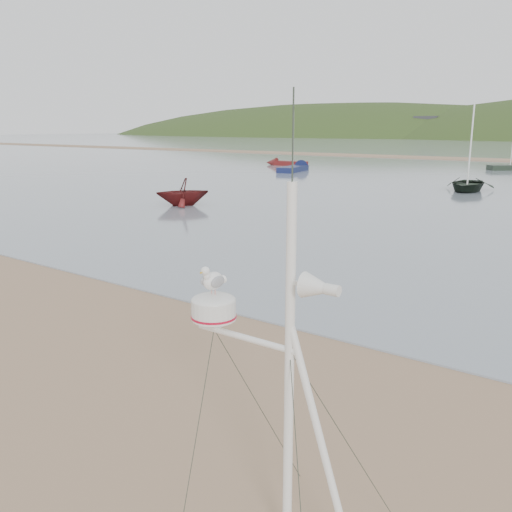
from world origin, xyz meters
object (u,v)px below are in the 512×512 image
Objects in this scene: boat_dark at (470,158)px; dinghy_red_far at (282,163)px; boat_red at (182,179)px; mast_rig at (281,450)px; sailboat_blue_near at (299,168)px.

boat_dark reaches higher than dinghy_red_far.
boat_red is at bearing -66.26° from dinghy_red_far.
sailboat_blue_near is (-25.71, 42.07, -0.81)m from mast_rig.
dinghy_red_far is (-13.07, 29.72, -1.17)m from boat_red.
dinghy_red_far is (-31.10, 47.24, -0.82)m from mast_rig.
mast_rig is 0.92× the size of dinghy_red_far.
mast_rig reaches higher than boat_red.
boat_dark is at bearing -29.48° from dinghy_red_far.
boat_red is (-18.03, 17.52, 0.35)m from mast_rig.
boat_red is 32.49m from dinghy_red_far.
mast_rig is 34.62m from boat_dark.
boat_red is at bearing 135.82° from mast_rig.
sailboat_blue_near is at bearing 149.67° from boat_dark.
mast_rig is 0.73× the size of sailboat_blue_near.
boat_dark is 1.53× the size of boat_red.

